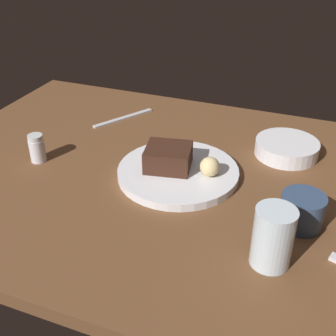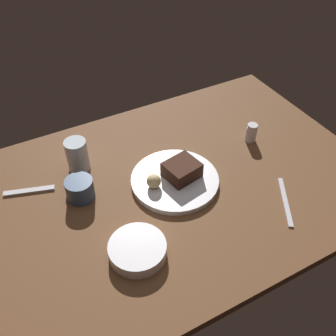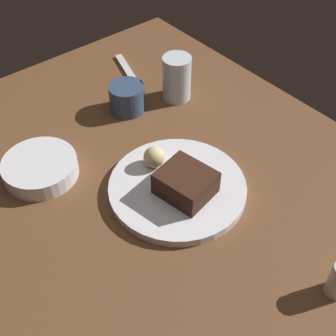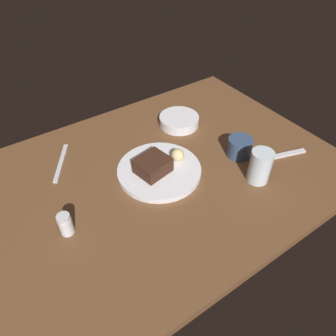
{
  "view_description": "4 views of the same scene",
  "coord_description": "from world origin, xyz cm",
  "px_view_note": "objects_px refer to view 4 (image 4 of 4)",
  "views": [
    {
      "loc": [
        -28.69,
        76.69,
        55.09
      ],
      "look_at": [
        0.53,
        1.31,
        5.34
      ],
      "focal_mm": 46.15,
      "sensor_mm": 36.0,
      "label": 1
    },
    {
      "loc": [
        -42.75,
        -72.55,
        87.36
      ],
      "look_at": [
        -1.92,
        3.45,
        6.46
      ],
      "focal_mm": 41.07,
      "sensor_mm": 36.0,
      "label": 2
    },
    {
      "loc": [
        43.77,
        -39.75,
        69.99
      ],
      "look_at": [
        -3.28,
        -0.8,
        8.48
      ],
      "focal_mm": 48.81,
      "sensor_mm": 36.0,
      "label": 3
    },
    {
      "loc": [
        38.32,
        62.84,
        73.02
      ],
      "look_at": [
        -2.24,
        3.74,
        7.33
      ],
      "focal_mm": 33.72,
      "sensor_mm": 36.0,
      "label": 4
    }
  ],
  "objects_px": {
    "salt_shaker": "(66,224)",
    "dessert_spoon": "(286,154)",
    "chocolate_cake_slice": "(153,165)",
    "side_bowl": "(179,121)",
    "dessert_plate": "(159,170)",
    "butter_knife": "(61,163)",
    "bread_roll": "(177,155)",
    "coffee_cup": "(240,147)",
    "water_glass": "(260,166)"
  },
  "relations": [
    {
      "from": "salt_shaker",
      "to": "dessert_spoon",
      "type": "bearing_deg",
      "value": 170.96
    },
    {
      "from": "chocolate_cake_slice",
      "to": "side_bowl",
      "type": "height_order",
      "value": "chocolate_cake_slice"
    },
    {
      "from": "chocolate_cake_slice",
      "to": "dessert_plate",
      "type": "bearing_deg",
      "value": -171.73
    },
    {
      "from": "chocolate_cake_slice",
      "to": "butter_knife",
      "type": "bearing_deg",
      "value": -45.19
    },
    {
      "from": "chocolate_cake_slice",
      "to": "salt_shaker",
      "type": "xyz_separation_m",
      "value": [
        0.31,
        0.06,
        -0.01
      ]
    },
    {
      "from": "bread_roll",
      "to": "salt_shaker",
      "type": "height_order",
      "value": "salt_shaker"
    },
    {
      "from": "bread_roll",
      "to": "butter_knife",
      "type": "distance_m",
      "value": 0.39
    },
    {
      "from": "side_bowl",
      "to": "butter_knife",
      "type": "xyz_separation_m",
      "value": [
        0.46,
        -0.04,
        -0.02
      ]
    },
    {
      "from": "salt_shaker",
      "to": "butter_knife",
      "type": "distance_m",
      "value": 0.29
    },
    {
      "from": "bread_roll",
      "to": "coffee_cup",
      "type": "distance_m",
      "value": 0.22
    },
    {
      "from": "bread_roll",
      "to": "dessert_spoon",
      "type": "distance_m",
      "value": 0.38
    },
    {
      "from": "side_bowl",
      "to": "dessert_spoon",
      "type": "relative_size",
      "value": 1.0
    },
    {
      "from": "chocolate_cake_slice",
      "to": "butter_knife",
      "type": "relative_size",
      "value": 0.52
    },
    {
      "from": "bread_roll",
      "to": "butter_knife",
      "type": "relative_size",
      "value": 0.23
    },
    {
      "from": "dessert_plate",
      "to": "bread_roll",
      "type": "height_order",
      "value": "bread_roll"
    },
    {
      "from": "water_glass",
      "to": "dessert_spoon",
      "type": "height_order",
      "value": "water_glass"
    },
    {
      "from": "water_glass",
      "to": "side_bowl",
      "type": "relative_size",
      "value": 0.72
    },
    {
      "from": "dessert_plate",
      "to": "dessert_spoon",
      "type": "xyz_separation_m",
      "value": [
        -0.41,
        0.18,
        -0.01
      ]
    },
    {
      "from": "dessert_spoon",
      "to": "butter_knife",
      "type": "distance_m",
      "value": 0.76
    },
    {
      "from": "butter_knife",
      "to": "side_bowl",
      "type": "bearing_deg",
      "value": 116.07
    },
    {
      "from": "bread_roll",
      "to": "side_bowl",
      "type": "distance_m",
      "value": 0.23
    },
    {
      "from": "chocolate_cake_slice",
      "to": "coffee_cup",
      "type": "bearing_deg",
      "value": 165.12
    },
    {
      "from": "chocolate_cake_slice",
      "to": "bread_roll",
      "type": "bearing_deg",
      "value": -179.07
    },
    {
      "from": "side_bowl",
      "to": "salt_shaker",
      "type": "bearing_deg",
      "value": 23.82
    },
    {
      "from": "bread_roll",
      "to": "side_bowl",
      "type": "bearing_deg",
      "value": -127.53
    },
    {
      "from": "water_glass",
      "to": "side_bowl",
      "type": "bearing_deg",
      "value": -86.06
    },
    {
      "from": "dessert_plate",
      "to": "butter_knife",
      "type": "bearing_deg",
      "value": -41.89
    },
    {
      "from": "water_glass",
      "to": "coffee_cup",
      "type": "relative_size",
      "value": 1.32
    },
    {
      "from": "coffee_cup",
      "to": "water_glass",
      "type": "bearing_deg",
      "value": 73.35
    },
    {
      "from": "salt_shaker",
      "to": "coffee_cup",
      "type": "xyz_separation_m",
      "value": [
        -0.6,
        0.02,
        -0.0
      ]
    },
    {
      "from": "side_bowl",
      "to": "dessert_spoon",
      "type": "bearing_deg",
      "value": 118.64
    },
    {
      "from": "coffee_cup",
      "to": "salt_shaker",
      "type": "bearing_deg",
      "value": -2.16
    },
    {
      "from": "dessert_plate",
      "to": "salt_shaker",
      "type": "distance_m",
      "value": 0.34
    },
    {
      "from": "water_glass",
      "to": "bread_roll",
      "type": "bearing_deg",
      "value": -50.59
    },
    {
      "from": "chocolate_cake_slice",
      "to": "water_glass",
      "type": "bearing_deg",
      "value": 142.53
    },
    {
      "from": "water_glass",
      "to": "butter_knife",
      "type": "height_order",
      "value": "water_glass"
    },
    {
      "from": "dessert_plate",
      "to": "side_bowl",
      "type": "xyz_separation_m",
      "value": [
        -0.21,
        -0.18,
        0.01
      ]
    },
    {
      "from": "bread_roll",
      "to": "salt_shaker",
      "type": "distance_m",
      "value": 0.41
    },
    {
      "from": "salt_shaker",
      "to": "side_bowl",
      "type": "relative_size",
      "value": 0.44
    },
    {
      "from": "bread_roll",
      "to": "side_bowl",
      "type": "relative_size",
      "value": 0.29
    },
    {
      "from": "side_bowl",
      "to": "dessert_spoon",
      "type": "height_order",
      "value": "side_bowl"
    },
    {
      "from": "salt_shaker",
      "to": "butter_knife",
      "type": "relative_size",
      "value": 0.35
    },
    {
      "from": "coffee_cup",
      "to": "butter_knife",
      "type": "xyz_separation_m",
      "value": [
        0.52,
        -0.3,
        -0.03
      ]
    },
    {
      "from": "dessert_plate",
      "to": "chocolate_cake_slice",
      "type": "bearing_deg",
      "value": 8.27
    },
    {
      "from": "bread_roll",
      "to": "coffee_cup",
      "type": "bearing_deg",
      "value": 158.25
    },
    {
      "from": "water_glass",
      "to": "coffee_cup",
      "type": "height_order",
      "value": "water_glass"
    },
    {
      "from": "coffee_cup",
      "to": "dessert_spoon",
      "type": "bearing_deg",
      "value": 144.44
    },
    {
      "from": "chocolate_cake_slice",
      "to": "water_glass",
      "type": "height_order",
      "value": "water_glass"
    },
    {
      "from": "bread_roll",
      "to": "side_bowl",
      "type": "height_order",
      "value": "bread_roll"
    },
    {
      "from": "water_glass",
      "to": "side_bowl",
      "type": "height_order",
      "value": "water_glass"
    }
  ]
}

